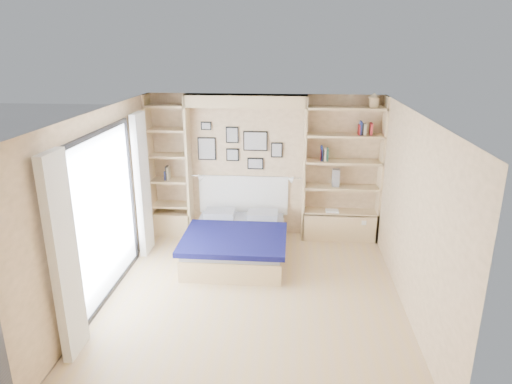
{
  "coord_description": "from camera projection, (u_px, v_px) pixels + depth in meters",
  "views": [
    {
      "loc": [
        0.5,
        -5.46,
        3.31
      ],
      "look_at": [
        -0.03,
        0.9,
        1.21
      ],
      "focal_mm": 32.0,
      "sensor_mm": 36.0,
      "label": 1
    }
  ],
  "objects": [
    {
      "name": "photo_gallery",
      "position": [
        238.0,
        146.0,
        7.88
      ],
      "size": [
        1.48,
        0.02,
        0.82
      ],
      "color": "black",
      "rests_on": "ground"
    },
    {
      "name": "ground",
      "position": [
        253.0,
        297.0,
        6.24
      ],
      "size": [
        4.5,
        4.5,
        0.0
      ],
      "primitive_type": "plane",
      "color": "tan",
      "rests_on": "ground"
    },
    {
      "name": "deck_chair",
      "position": [
        39.0,
        243.0,
        7.07
      ],
      "size": [
        0.54,
        0.8,
        0.75
      ],
      "rotation": [
        0.0,
        0.0,
        -0.13
      ],
      "color": "tan",
      "rests_on": "ground"
    },
    {
      "name": "room_shell",
      "position": [
        237.0,
        188.0,
        7.38
      ],
      "size": [
        4.5,
        4.5,
        4.5
      ],
      "color": "#DDB98D",
      "rests_on": "ground"
    },
    {
      "name": "bed",
      "position": [
        237.0,
        241.0,
        7.36
      ],
      "size": [
        1.59,
        1.99,
        1.07
      ],
      "color": "#E0BD8A",
      "rests_on": "ground"
    },
    {
      "name": "reading_lamps",
      "position": [
        246.0,
        178.0,
        7.82
      ],
      "size": [
        1.92,
        0.12,
        0.15
      ],
      "color": "silver",
      "rests_on": "ground"
    },
    {
      "name": "deck",
      "position": [
        3.0,
        286.0,
        6.53
      ],
      "size": [
        3.2,
        4.0,
        0.05
      ],
      "primitive_type": "cube",
      "color": "#6C5D4F",
      "rests_on": "ground"
    },
    {
      "name": "shelf_decor",
      "position": [
        326.0,
        146.0,
        7.6
      ],
      "size": [
        3.6,
        0.23,
        2.03
      ],
      "color": "#A51E1E",
      "rests_on": "ground"
    }
  ]
}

